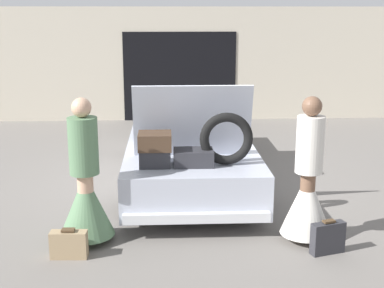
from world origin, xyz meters
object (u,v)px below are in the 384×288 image
at_px(suitcase_beside_left_person, 69,244).
at_px(person_right, 307,190).
at_px(car, 188,144).
at_px(suitcase_beside_right_person, 328,238).
at_px(person_left, 86,192).

bearing_deg(suitcase_beside_left_person, person_right, 7.24).
bearing_deg(car, person_right, -62.71).
bearing_deg(suitcase_beside_right_person, car, 116.65).
height_order(car, suitcase_beside_right_person, car).
bearing_deg(person_right, suitcase_beside_right_person, -149.63).
xyz_separation_m(person_right, suitcase_beside_right_person, (0.16, -0.38, -0.44)).
bearing_deg(suitcase_beside_left_person, suitcase_beside_right_person, -0.63).
relative_size(car, suitcase_beside_right_person, 11.98).
xyz_separation_m(suitcase_beside_left_person, suitcase_beside_right_person, (2.93, -0.03, 0.03)).
relative_size(person_left, suitcase_beside_right_person, 4.19).
bearing_deg(person_left, person_right, 98.61).
bearing_deg(person_left, car, 162.54).
height_order(person_left, person_right, person_right).
xyz_separation_m(car, person_left, (-1.31, -2.46, 0.05)).
bearing_deg(car, person_left, -118.13).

